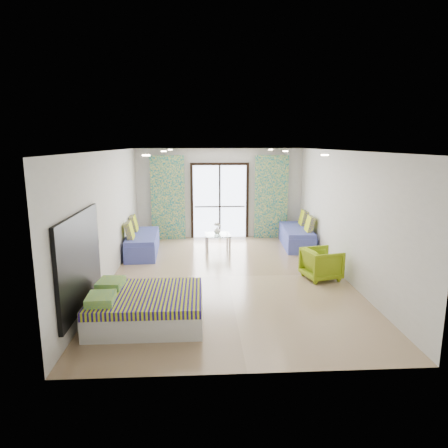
{
  "coord_description": "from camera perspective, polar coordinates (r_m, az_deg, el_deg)",
  "views": [
    {
      "loc": [
        -0.56,
        -8.28,
        2.86
      ],
      "look_at": [
        -0.08,
        0.08,
        1.15
      ],
      "focal_mm": 32.0,
      "sensor_mm": 36.0,
      "label": 1
    }
  ],
  "objects": [
    {
      "name": "floor",
      "position": [
        8.78,
        0.54,
        -7.48
      ],
      "size": [
        5.0,
        7.5,
        0.01
      ],
      "primitive_type": null,
      "color": "#937657",
      "rests_on": "ground"
    },
    {
      "name": "ceiling",
      "position": [
        8.3,
        0.57,
        10.43
      ],
      "size": [
        5.0,
        7.5,
        0.01
      ],
      "primitive_type": null,
      "color": "silver",
      "rests_on": "ground"
    },
    {
      "name": "wall_back",
      "position": [
        12.14,
        -0.63,
        4.39
      ],
      "size": [
        5.0,
        0.01,
        2.7
      ],
      "primitive_type": null,
      "color": "silver",
      "rests_on": "ground"
    },
    {
      "name": "wall_front",
      "position": [
        4.81,
        3.55,
        -6.79
      ],
      "size": [
        5.0,
        0.01,
        2.7
      ],
      "primitive_type": null,
      "color": "silver",
      "rests_on": "ground"
    },
    {
      "name": "wall_left",
      "position": [
        8.64,
        -16.23,
        1.0
      ],
      "size": [
        0.01,
        7.5,
        2.7
      ],
      "primitive_type": null,
      "color": "silver",
      "rests_on": "ground"
    },
    {
      "name": "wall_right",
      "position": [
        8.96,
        16.73,
        1.33
      ],
      "size": [
        0.01,
        7.5,
        2.7
      ],
      "primitive_type": null,
      "color": "silver",
      "rests_on": "ground"
    },
    {
      "name": "balcony_door",
      "position": [
        12.12,
        -0.62,
        3.94
      ],
      "size": [
        1.76,
        0.08,
        2.28
      ],
      "color": "black",
      "rests_on": "floor"
    },
    {
      "name": "balcony_rail",
      "position": [
        12.17,
        -0.62,
        2.51
      ],
      "size": [
        1.52,
        0.03,
        0.04
      ],
      "primitive_type": "cube",
      "color": "#595451",
      "rests_on": "balcony_door"
    },
    {
      "name": "curtain_left",
      "position": [
        12.0,
        -8.02,
        3.71
      ],
      "size": [
        1.0,
        0.1,
        2.5
      ],
      "primitive_type": "cube",
      "color": "silver",
      "rests_on": "floor"
    },
    {
      "name": "curtain_right",
      "position": [
        12.14,
        6.75,
        3.83
      ],
      "size": [
        1.0,
        0.1,
        2.5
      ],
      "primitive_type": "cube",
      "color": "silver",
      "rests_on": "floor"
    },
    {
      "name": "downlight_a",
      "position": [
        6.34,
        -11.08,
        9.61
      ],
      "size": [
        0.12,
        0.12,
        0.02
      ],
      "primitive_type": "cylinder",
      "color": "#FFE0B2",
      "rests_on": "ceiling"
    },
    {
      "name": "downlight_b",
      "position": [
        6.58,
        14.21,
        9.54
      ],
      "size": [
        0.12,
        0.12,
        0.02
      ],
      "primitive_type": "cylinder",
      "color": "#FFE0B2",
      "rests_on": "ceiling"
    },
    {
      "name": "downlight_c",
      "position": [
        9.32,
        -8.61,
        10.24
      ],
      "size": [
        0.12,
        0.12,
        0.02
      ],
      "primitive_type": "cylinder",
      "color": "#FFE0B2",
      "rests_on": "ceiling"
    },
    {
      "name": "downlight_d",
      "position": [
        9.49,
        8.76,
        10.25
      ],
      "size": [
        0.12,
        0.12,
        0.02
      ],
      "primitive_type": "cylinder",
      "color": "#FFE0B2",
      "rests_on": "ceiling"
    },
    {
      "name": "downlight_e",
      "position": [
        11.31,
        -7.68,
        10.47
      ],
      "size": [
        0.12,
        0.12,
        0.02
      ],
      "primitive_type": "cylinder",
      "color": "#FFE0B2",
      "rests_on": "ceiling"
    },
    {
      "name": "downlight_f",
      "position": [
        11.45,
        6.67,
        10.51
      ],
      "size": [
        0.12,
        0.12,
        0.02
      ],
      "primitive_type": "cylinder",
      "color": "#FFE0B2",
      "rests_on": "ceiling"
    },
    {
      "name": "headboard",
      "position": [
        6.64,
        -19.87,
        -4.98
      ],
      "size": [
        0.06,
        2.1,
        1.5
      ],
      "primitive_type": "cube",
      "color": "black",
      "rests_on": "floor"
    },
    {
      "name": "switch_plate",
      "position": [
        7.81,
        -17.38,
        -2.4
      ],
      "size": [
        0.02,
        0.1,
        0.1
      ],
      "primitive_type": "cube",
      "color": "silver",
      "rests_on": "wall_left"
    },
    {
      "name": "bed",
      "position": [
        6.7,
        -11.12,
        -11.57
      ],
      "size": [
        1.78,
        1.45,
        0.61
      ],
      "color": "silver",
      "rests_on": "floor"
    },
    {
      "name": "daybed_left",
      "position": [
        10.65,
        -11.62,
        -2.65
      ],
      "size": [
        0.84,
        1.96,
        0.95
      ],
      "rotation": [
        0.0,
        0.0,
        0.05
      ],
      "color": "#464FA7",
      "rests_on": "floor"
    },
    {
      "name": "daybed_right",
      "position": [
        11.39,
        10.38,
        -1.68
      ],
      "size": [
        0.86,
        1.95,
        0.94
      ],
      "rotation": [
        0.0,
        0.0,
        -0.06
      ],
      "color": "#464FA7",
      "rests_on": "floor"
    },
    {
      "name": "coffee_table",
      "position": [
        10.75,
        -0.91,
        -1.71
      ],
      "size": [
        0.71,
        0.71,
        0.78
      ],
      "rotation": [
        0.0,
        0.0,
        0.05
      ],
      "color": "silver",
      "rests_on": "floor"
    },
    {
      "name": "vase",
      "position": [
        10.78,
        -0.97,
        -0.92
      ],
      "size": [
        0.19,
        0.19,
        0.18
      ],
      "primitive_type": "imported",
      "rotation": [
        0.0,
        0.0,
        0.02
      ],
      "color": "white",
      "rests_on": "coffee_table"
    },
    {
      "name": "armchair",
      "position": [
        8.77,
        13.76,
        -5.34
      ],
      "size": [
        0.81,
        0.84,
        0.73
      ],
      "primitive_type": "imported",
      "rotation": [
        0.0,
        0.0,
        1.8
      ],
      "color": "#89A415",
      "rests_on": "floor"
    }
  ]
}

